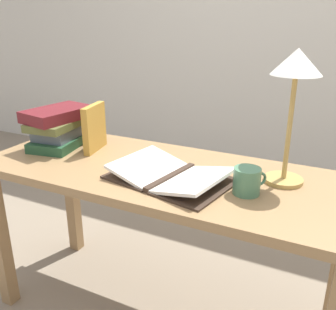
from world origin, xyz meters
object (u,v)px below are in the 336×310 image
object	(u,v)px
book_stack_tall	(59,127)
book_standing_upright	(94,128)
coffee_mug	(247,181)
reading_lamp	(295,78)
open_book	(170,175)

from	to	relation	value
book_stack_tall	book_standing_upright	size ratio (longest dim) A/B	1.54
book_stack_tall	book_standing_upright	bearing A→B (deg)	8.99
book_stack_tall	coffee_mug	distance (m)	0.94
reading_lamp	book_stack_tall	bearing A→B (deg)	-177.21
coffee_mug	open_book	bearing A→B (deg)	-177.42
reading_lamp	coffee_mug	size ratio (longest dim) A/B	4.55
book_standing_upright	reading_lamp	bearing A→B (deg)	-8.38
open_book	reading_lamp	xyz separation A→B (m)	(0.39, 0.17, 0.37)
open_book	book_standing_upright	bearing A→B (deg)	172.74
book_stack_tall	reading_lamp	bearing A→B (deg)	2.79
book_stack_tall	reading_lamp	distance (m)	1.07
open_book	reading_lamp	distance (m)	0.56
reading_lamp	coffee_mug	bearing A→B (deg)	-121.88
book_standing_upright	reading_lamp	size ratio (longest dim) A/B	0.44
book_standing_upright	reading_lamp	xyz separation A→B (m)	(0.85, 0.02, 0.28)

